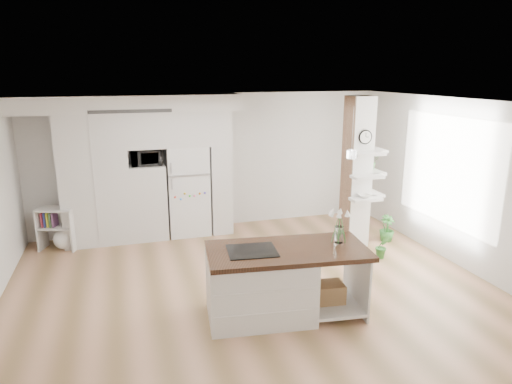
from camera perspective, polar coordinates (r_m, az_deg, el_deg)
floor at (r=6.87m, az=-0.46°, el=-11.98°), size 7.00×6.00×0.01m
room at (r=6.26m, az=-0.50°, el=3.36°), size 7.04×6.04×2.72m
cabinet_wall at (r=8.71m, az=-14.72°, el=3.80°), size 4.00×0.71×2.70m
refrigerator at (r=8.94m, az=-8.54°, el=0.25°), size 0.78×0.69×1.75m
column at (r=8.31m, az=13.22°, el=2.29°), size 0.69×0.90×2.70m
window at (r=8.24m, az=22.83°, el=2.45°), size 0.00×2.40×2.40m
pendant_light at (r=7.01m, az=12.70°, el=6.43°), size 0.12×0.12×0.10m
kitchen_island at (r=5.98m, az=1.67°, el=-11.16°), size 2.14×1.20×1.49m
bookshelf at (r=8.90m, az=-23.28°, el=-4.55°), size 0.73×0.57×0.77m
floor_plant_a at (r=8.12m, az=15.51°, el=-6.58°), size 0.27×0.24×0.43m
floor_plant_b at (r=8.94m, az=16.03°, el=-4.39°), size 0.30×0.30×0.50m
microwave at (r=8.67m, az=-13.58°, el=4.24°), size 0.54×0.37×0.30m
shelf_plant at (r=8.55m, az=14.19°, el=3.75°), size 0.27×0.23×0.30m
decor_bowl at (r=8.16m, az=13.39°, el=-0.48°), size 0.22×0.22×0.05m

